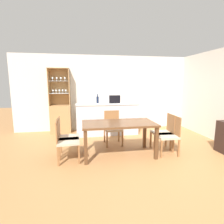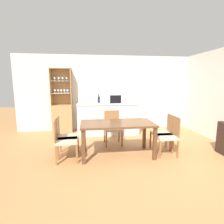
{
  "view_description": "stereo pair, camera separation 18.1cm",
  "coord_description": "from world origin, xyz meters",
  "px_view_note": "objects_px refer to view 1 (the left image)",
  "views": [
    {
      "loc": [
        -1.15,
        -3.44,
        1.62
      ],
      "look_at": [
        -0.37,
        1.11,
        0.86
      ],
      "focal_mm": 28.0,
      "sensor_mm": 36.0,
      "label": 1
    },
    {
      "loc": [
        -0.97,
        -3.47,
        1.62
      ],
      "look_at": [
        -0.37,
        1.11,
        0.86
      ],
      "focal_mm": 28.0,
      "sensor_mm": 36.0,
      "label": 2
    }
  ],
  "objects_px": {
    "dining_chair_head_far": "(113,128)",
    "dining_chair_side_right_near": "(169,135)",
    "dining_chair_side_left_far": "(67,137)",
    "dining_chair_side_left_near": "(66,141)",
    "microwave": "(116,99)",
    "wine_bottle": "(98,100)",
    "display_cabinet": "(61,114)",
    "dining_chair_side_right_far": "(164,132)",
    "dining_table": "(119,127)"
  },
  "relations": [
    {
      "from": "display_cabinet",
      "to": "dining_chair_side_left_far",
      "type": "distance_m",
      "value": 2.06
    },
    {
      "from": "display_cabinet",
      "to": "dining_chair_head_far",
      "type": "xyz_separation_m",
      "value": [
        1.5,
        -1.39,
        -0.18
      ]
    },
    {
      "from": "display_cabinet",
      "to": "dining_chair_head_far",
      "type": "relative_size",
      "value": 2.36
    },
    {
      "from": "dining_table",
      "to": "dining_chair_head_far",
      "type": "bearing_deg",
      "value": 90.11
    },
    {
      "from": "display_cabinet",
      "to": "dining_chair_side_right_near",
      "type": "bearing_deg",
      "value": -40.63
    },
    {
      "from": "dining_chair_side_left_near",
      "to": "wine_bottle",
      "type": "relative_size",
      "value": 3.06
    },
    {
      "from": "dining_chair_side_left_near",
      "to": "dining_chair_side_right_near",
      "type": "xyz_separation_m",
      "value": [
        2.29,
        0.0,
        0.0
      ]
    },
    {
      "from": "dining_chair_side_left_near",
      "to": "wine_bottle",
      "type": "height_order",
      "value": "wine_bottle"
    },
    {
      "from": "dining_chair_side_left_near",
      "to": "dining_chair_side_right_near",
      "type": "height_order",
      "value": "same"
    },
    {
      "from": "dining_chair_side_left_far",
      "to": "wine_bottle",
      "type": "height_order",
      "value": "wine_bottle"
    },
    {
      "from": "display_cabinet",
      "to": "microwave",
      "type": "height_order",
      "value": "display_cabinet"
    },
    {
      "from": "display_cabinet",
      "to": "dining_chair_side_right_far",
      "type": "height_order",
      "value": "display_cabinet"
    },
    {
      "from": "dining_chair_head_far",
      "to": "wine_bottle",
      "type": "bearing_deg",
      "value": -76.15
    },
    {
      "from": "display_cabinet",
      "to": "dining_chair_head_far",
      "type": "height_order",
      "value": "display_cabinet"
    },
    {
      "from": "microwave",
      "to": "display_cabinet",
      "type": "bearing_deg",
      "value": 164.77
    },
    {
      "from": "display_cabinet",
      "to": "dining_chair_side_left_near",
      "type": "relative_size",
      "value": 2.36
    },
    {
      "from": "display_cabinet",
      "to": "dining_chair_side_right_near",
      "type": "xyz_separation_m",
      "value": [
        2.65,
        -2.27,
        -0.18
      ]
    },
    {
      "from": "dining_chair_side_left_near",
      "to": "dining_chair_head_far",
      "type": "distance_m",
      "value": 1.45
    },
    {
      "from": "dining_chair_side_right_near",
      "to": "wine_bottle",
      "type": "bearing_deg",
      "value": 39.33
    },
    {
      "from": "display_cabinet",
      "to": "dining_table",
      "type": "relative_size",
      "value": 1.29
    },
    {
      "from": "dining_chair_side_right_far",
      "to": "wine_bottle",
      "type": "relative_size",
      "value": 3.06
    },
    {
      "from": "dining_chair_side_left_far",
      "to": "wine_bottle",
      "type": "xyz_separation_m",
      "value": [
        0.84,
        1.72,
        0.66
      ]
    },
    {
      "from": "display_cabinet",
      "to": "dining_chair_side_left_near",
      "type": "height_order",
      "value": "display_cabinet"
    },
    {
      "from": "dining_chair_side_left_far",
      "to": "dining_chair_side_left_near",
      "type": "height_order",
      "value": "same"
    },
    {
      "from": "dining_chair_side_right_far",
      "to": "wine_bottle",
      "type": "distance_m",
      "value": 2.35
    },
    {
      "from": "dining_chair_side_left_far",
      "to": "dining_chair_side_left_near",
      "type": "relative_size",
      "value": 1.0
    },
    {
      "from": "dining_chair_head_far",
      "to": "dining_chair_side_right_near",
      "type": "relative_size",
      "value": 1.0
    },
    {
      "from": "display_cabinet",
      "to": "dining_chair_side_left_near",
      "type": "distance_m",
      "value": 2.31
    },
    {
      "from": "dining_table",
      "to": "wine_bottle",
      "type": "relative_size",
      "value": 5.58
    },
    {
      "from": "display_cabinet",
      "to": "wine_bottle",
      "type": "distance_m",
      "value": 1.33
    },
    {
      "from": "display_cabinet",
      "to": "dining_chair_side_right_far",
      "type": "xyz_separation_m",
      "value": [
        2.65,
        -2.02,
        -0.18
      ]
    },
    {
      "from": "microwave",
      "to": "dining_table",
      "type": "bearing_deg",
      "value": -98.99
    },
    {
      "from": "dining_chair_side_left_far",
      "to": "microwave",
      "type": "distance_m",
      "value": 2.2
    },
    {
      "from": "dining_table",
      "to": "dining_chair_side_left_far",
      "type": "bearing_deg",
      "value": 173.8
    },
    {
      "from": "dining_chair_side_right_near",
      "to": "dining_chair_head_far",
      "type": "bearing_deg",
      "value": 55.34
    },
    {
      "from": "dining_chair_side_right_far",
      "to": "microwave",
      "type": "bearing_deg",
      "value": 33.05
    },
    {
      "from": "dining_table",
      "to": "dining_chair_side_right_far",
      "type": "relative_size",
      "value": 1.83
    },
    {
      "from": "microwave",
      "to": "wine_bottle",
      "type": "distance_m",
      "value": 0.6
    },
    {
      "from": "dining_table",
      "to": "microwave",
      "type": "xyz_separation_m",
      "value": [
        0.26,
        1.67,
        0.47
      ]
    },
    {
      "from": "display_cabinet",
      "to": "dining_table",
      "type": "distance_m",
      "value": 2.62
    },
    {
      "from": "dining_chair_side_left_near",
      "to": "microwave",
      "type": "height_order",
      "value": "microwave"
    },
    {
      "from": "dining_chair_head_far",
      "to": "microwave",
      "type": "xyz_separation_m",
      "value": [
        0.26,
        0.91,
        0.69
      ]
    },
    {
      "from": "microwave",
      "to": "wine_bottle",
      "type": "xyz_separation_m",
      "value": [
        -0.57,
        0.18,
        -0.03
      ]
    },
    {
      "from": "dining_chair_side_left_near",
      "to": "microwave",
      "type": "bearing_deg",
      "value": 137.9
    },
    {
      "from": "dining_table",
      "to": "dining_chair_side_right_near",
      "type": "bearing_deg",
      "value": -6.36
    },
    {
      "from": "dining_chair_side_left_near",
      "to": "dining_chair_head_far",
      "type": "bearing_deg",
      "value": 123.83
    },
    {
      "from": "microwave",
      "to": "wine_bottle",
      "type": "bearing_deg",
      "value": 162.39
    },
    {
      "from": "display_cabinet",
      "to": "dining_chair_side_right_near",
      "type": "relative_size",
      "value": 2.36
    },
    {
      "from": "display_cabinet",
      "to": "dining_chair_side_left_near",
      "type": "xyz_separation_m",
      "value": [
        0.36,
        -2.27,
        -0.18
      ]
    },
    {
      "from": "dining_chair_head_far",
      "to": "wine_bottle",
      "type": "distance_m",
      "value": 1.31
    }
  ]
}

